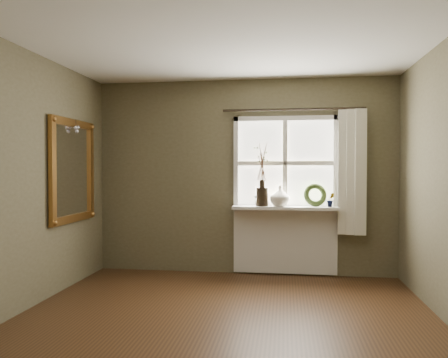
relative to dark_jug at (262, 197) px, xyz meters
name	(u,v)px	position (x,y,z in m)	size (l,w,h in m)	color
floor	(218,337)	(-0.25, -2.12, -1.04)	(4.50, 4.50, 0.00)	#3B2312
ceiling	(218,24)	(-0.25, -2.12, 1.56)	(4.50, 4.50, 0.00)	silver
wall_back	(244,177)	(-0.25, 0.18, 0.26)	(4.00, 0.10, 2.60)	brown
wall_front	(105,204)	(-0.25, -4.42, 0.26)	(4.00, 0.10, 2.60)	brown
window_frame	(285,163)	(0.30, 0.11, 0.44)	(1.36, 0.06, 1.24)	silver
window_sill	(285,208)	(0.30, 0.00, -0.14)	(1.36, 0.26, 0.04)	silver
window_apron	(285,240)	(0.30, 0.11, -0.58)	(1.36, 0.04, 0.88)	silver
dark_jug	(262,197)	(0.00, 0.00, 0.00)	(0.17, 0.17, 0.24)	black
cream_vase	(280,196)	(0.23, 0.00, 0.01)	(0.26, 0.26, 0.27)	silver
wreath	(315,198)	(0.68, 0.04, -0.01)	(0.30, 0.30, 0.07)	#364920
potted_plant_left	(257,200)	(-0.07, 0.00, -0.05)	(0.08, 0.05, 0.15)	#364920
potted_plant_right	(331,200)	(0.88, 0.00, -0.03)	(0.10, 0.08, 0.18)	#364920
curtain	(352,172)	(1.14, 0.01, 0.32)	(0.36, 0.12, 1.59)	beige
curtain_rod	(293,109)	(0.40, 0.05, 1.14)	(0.03, 0.03, 1.84)	black
gilt_mirror	(73,170)	(-2.22, -0.79, 0.34)	(0.10, 1.03, 1.22)	white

